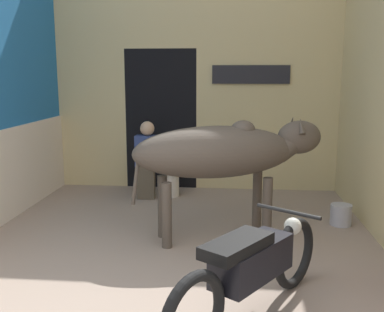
# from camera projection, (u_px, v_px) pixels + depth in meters

# --- Properties ---
(wall_back_with_doorway) EXTENTS (4.49, 0.93, 4.18)m
(wall_back_with_doorway) POSITION_uv_depth(u_px,v_px,m) (185.00, 80.00, 7.33)
(wall_back_with_doorway) COLOR #D1BC84
(wall_back_with_doorway) RESTS_ON ground_plane
(cow) EXTENTS (2.21, 1.11, 1.38)m
(cow) POSITION_uv_depth(u_px,v_px,m) (224.00, 153.00, 4.98)
(cow) COLOR #4C4238
(cow) RESTS_ON ground_plane
(motorcycle_near) EXTENTS (1.21, 1.68, 0.75)m
(motorcycle_near) POSITION_uv_depth(u_px,v_px,m) (252.00, 267.00, 3.37)
(motorcycle_near) COLOR black
(motorcycle_near) RESTS_ON ground_plane
(shopkeeper_seated) EXTENTS (0.36, 0.34, 1.15)m
(shopkeeper_seated) POSITION_uv_depth(u_px,v_px,m) (147.00, 157.00, 6.75)
(shopkeeper_seated) COLOR brown
(shopkeeper_seated) RESTS_ON ground_plane
(plastic_stool) EXTENTS (0.33, 0.33, 0.42)m
(plastic_stool) POSITION_uv_depth(u_px,v_px,m) (171.00, 182.00, 6.85)
(plastic_stool) COLOR beige
(plastic_stool) RESTS_ON ground_plane
(bucket) EXTENTS (0.26, 0.26, 0.26)m
(bucket) POSITION_uv_depth(u_px,v_px,m) (341.00, 215.00, 5.56)
(bucket) COLOR #A8A8B2
(bucket) RESTS_ON ground_plane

